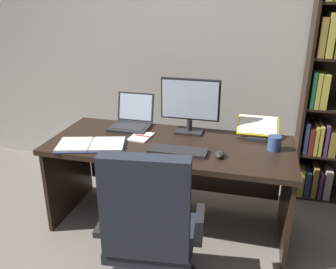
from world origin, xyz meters
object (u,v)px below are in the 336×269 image
object	(u,v)px
keyboard	(178,151)
notepad	(141,137)
desk	(172,161)
coffee_mug	(274,143)
computer_mouse	(220,154)
monitor	(190,106)
open_binder	(91,145)
office_chair	(150,240)
laptop	(132,120)
pen	(143,136)
reading_stand_with_book	(258,128)

from	to	relation	value
keyboard	notepad	bearing A→B (deg)	148.61
desk	coffee_mug	bearing A→B (deg)	-1.30
keyboard	computer_mouse	world-z (taller)	computer_mouse
monitor	notepad	size ratio (longest dim) A/B	2.27
monitor	coffee_mug	bearing A→B (deg)	-16.78
computer_mouse	open_binder	bearing A→B (deg)	-176.98
office_chair	open_binder	size ratio (longest dim) A/B	1.83
laptop	keyboard	bearing A→B (deg)	-40.58
monitor	pen	xyz separation A→B (m)	(-0.33, -0.21, -0.21)
keyboard	reading_stand_with_book	size ratio (longest dim) A/B	1.33
laptop	pen	bearing A→B (deg)	-51.29
pen	office_chair	bearing A→B (deg)	-69.62
desk	keyboard	size ratio (longest dim) A/B	4.39
notepad	monitor	bearing A→B (deg)	31.14
computer_mouse	open_binder	distance (m)	0.95
desk	laptop	distance (m)	0.51
open_binder	coffee_mug	distance (m)	1.34
desk	laptop	bearing A→B (deg)	154.64
desk	office_chair	size ratio (longest dim) A/B	1.82
desk	keyboard	bearing A→B (deg)	-67.57
monitor	laptop	distance (m)	0.53
reading_stand_with_book	pen	distance (m)	0.91
open_binder	pen	xyz separation A→B (m)	(0.32, 0.26, 0.00)
keyboard	coffee_mug	bearing A→B (deg)	18.45
keyboard	notepad	xyz separation A→B (m)	(-0.35, 0.21, -0.01)
monitor	notepad	xyz separation A→B (m)	(-0.35, -0.21, -0.22)
pen	notepad	bearing A→B (deg)	180.00
coffee_mug	laptop	bearing A→B (deg)	169.85
desk	monitor	bearing A→B (deg)	61.66
desk	reading_stand_with_book	bearing A→B (deg)	20.59
office_chair	keyboard	world-z (taller)	office_chair
office_chair	laptop	distance (m)	1.21
office_chair	desk	bearing A→B (deg)	88.65
computer_mouse	monitor	bearing A→B (deg)	125.48
laptop	open_binder	world-z (taller)	laptop
pen	keyboard	bearing A→B (deg)	-32.92
computer_mouse	pen	size ratio (longest dim) A/B	0.74
open_binder	pen	bearing A→B (deg)	23.27
keyboard	pen	distance (m)	0.39
office_chair	pen	world-z (taller)	office_chair
reading_stand_with_book	notepad	bearing A→B (deg)	-163.27
keyboard	computer_mouse	distance (m)	0.30
monitor	laptop	xyz separation A→B (m)	(-0.50, 0.01, -0.17)
pen	computer_mouse	bearing A→B (deg)	-18.65
notepad	office_chair	bearing A→B (deg)	-68.43
monitor	pen	world-z (taller)	monitor
office_chair	laptop	bearing A→B (deg)	107.86
reading_stand_with_book	coffee_mug	world-z (taller)	reading_stand_with_book
reading_stand_with_book	notepad	size ratio (longest dim) A/B	1.50
keyboard	open_binder	xyz separation A→B (m)	(-0.65, -0.05, -0.00)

